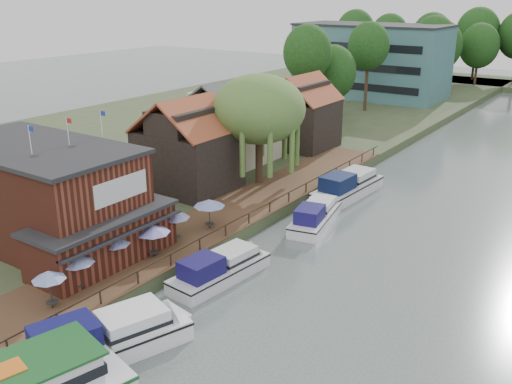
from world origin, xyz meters
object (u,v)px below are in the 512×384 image
Objects in this scene: cottage_a at (188,144)px; cottage_c at (302,111)px; willow at (259,130)px; hotel_block at (371,60)px; umbrella_3 at (153,241)px; umbrella_0 at (50,289)px; umbrella_5 at (209,214)px; umbrella_4 at (175,226)px; cottage_b at (228,121)px; pub at (57,199)px; cruiser_2 at (316,213)px; cruiser_3 at (348,183)px; cruiser_1 at (220,265)px; umbrella_2 at (116,253)px; cruiser_0 at (104,335)px; swan at (25,372)px; umbrella_1 at (78,272)px.

cottage_a is 1.01× the size of cottage_c.
hotel_block is at bearing 102.71° from willow.
umbrella_3 is at bearing -77.82° from hotel_block.
willow is (11.50, -51.00, -0.94)m from hotel_block.
willow reaches higher than umbrella_0.
hotel_block is 10.42× the size of umbrella_5.
umbrella_0 is (14.73, -76.88, -4.86)m from hotel_block.
cottage_b is at bearing 117.35° from umbrella_4.
pub reaches higher than cruiser_2.
hotel_block is (-8.00, 71.00, 2.50)m from pub.
cottage_b is 0.93× the size of cruiser_3.
cottage_c is at bearing 102.23° from umbrella_4.
umbrella_5 is at bearing 89.75° from umbrella_0.
cruiser_1 is at bearing -45.08° from umbrella_5.
willow is 1.15× the size of cruiser_1.
umbrella_0 is at bearing -41.12° from pub.
cottage_c is 0.82× the size of cruiser_3.
umbrella_5 is at bearing -56.86° from cottage_b.
cruiser_0 is (5.41, -5.85, -1.00)m from umbrella_2.
umbrella_2 reaches higher than swan.
pub is 2.33× the size of cottage_a.
umbrella_2 and umbrella_3 have the same top height.
cottage_a is at bearing 93.81° from pub.
pub is 1.93× the size of cruiser_3.
umbrella_0 is 1.00× the size of umbrella_1.
cottage_b reaches higher than umbrella_1.
cruiser_1 is at bearing 40.09° from umbrella_2.
pub is 12.50m from cruiser_1.
umbrella_4 is at bearing 102.32° from swan.
cruiser_1 is (5.16, 4.34, -1.21)m from umbrella_2.
cottage_c is (4.00, 9.00, 0.00)m from cottage_b.
cottage_a is at bearing 110.32° from umbrella_0.
cottage_b is 0.92× the size of willow.
willow is at bearing -33.69° from cottage_b.
pub is 71.49m from hotel_block.
umbrella_5 reaches higher than cruiser_3.
cruiser_3 is (4.19, 29.98, -1.02)m from umbrella_0.
umbrella_4 is 15.42m from swan.
cottage_b reaches higher than umbrella_3.
cottage_c is 19.32× the size of swan.
umbrella_4 is 0.23× the size of cruiser_3.
swan is at bearing -77.68° from umbrella_4.
cruiser_3 is at bearing 79.33° from umbrella_3.
cottage_a is 17.08m from cruiser_1.
umbrella_3 is at bearing -154.77° from cruiser_1.
cottage_a is 13.60m from cruiser_2.
cruiser_1 is (-0.25, 10.20, -0.21)m from cruiser_0.
umbrella_2 is at bearing -68.21° from cottage_b.
cruiser_3 is 23.58× the size of swan.
cottage_c is 38.24m from umbrella_1.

